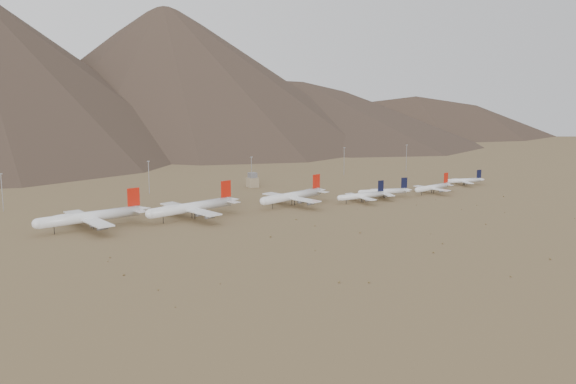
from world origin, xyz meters
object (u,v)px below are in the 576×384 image
widebody_centre (192,207)px  control_tower (253,181)px  narrowbody_a (363,196)px  narrowbody_b (385,192)px  widebody_east (292,196)px  widebody_west (90,217)px

widebody_centre → control_tower: (88.09, 88.20, -2.04)m
narrowbody_a → narrowbody_b: narrowbody_a is taller
narrowbody_b → widebody_east: bearing=-173.1°
widebody_centre → widebody_west: bearing=164.7°
narrowbody_a → control_tower: bearing=113.6°
widebody_west → widebody_east: 139.51m
control_tower → narrowbody_a: bearing=-68.6°
narrowbody_a → narrowbody_b: bearing=15.5°
narrowbody_b → control_tower: size_ratio=3.61×
control_tower → narrowbody_b: bearing=-55.6°
widebody_centre → control_tower: 124.67m
widebody_west → widebody_east: widebody_west is taller
widebody_west → narrowbody_b: (213.89, -6.89, -2.72)m
narrowbody_b → control_tower: (-63.32, 92.31, 0.59)m
widebody_centre → narrowbody_b: size_ratio=1.63×
widebody_east → narrowbody_b: 75.01m
widebody_centre → narrowbody_a: size_ratio=1.60×
widebody_centre → widebody_east: 77.19m
narrowbody_a → control_tower: narrowbody_a is taller
narrowbody_a → control_tower: 105.50m
widebody_east → narrowbody_a: 51.97m
narrowbody_b → narrowbody_a: bearing=-152.5°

